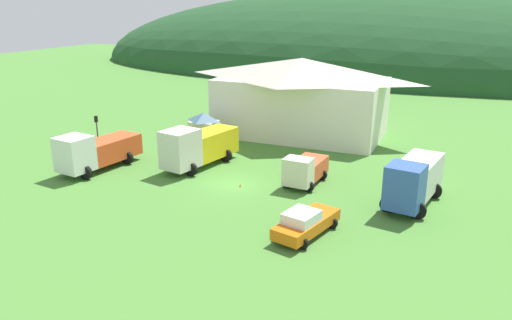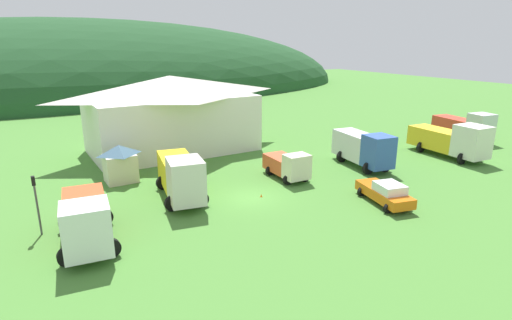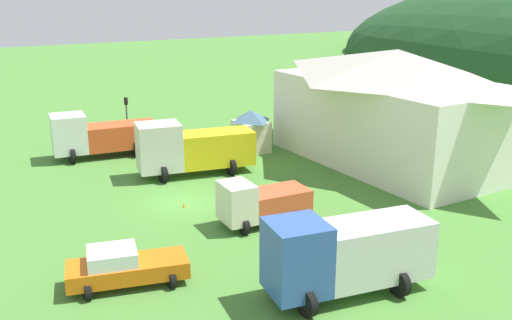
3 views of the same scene
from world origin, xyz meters
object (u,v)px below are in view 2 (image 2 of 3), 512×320
heavy_rig_striped (452,140)px  depot_building (172,113)px  play_shed_cream (120,163)px  flatbed_truck_yellow (181,175)px  light_truck_cream (288,165)px  traffic_cone_near_pickup (359,191)px  tow_truck_silver (466,126)px  box_truck_blue (364,148)px  heavy_rig_white (86,219)px  traffic_light_west (36,199)px  traffic_cone_mid_row (261,197)px  service_pickup_orange (385,193)px

heavy_rig_striped → depot_building: bearing=-121.9°
play_shed_cream → flatbed_truck_yellow: 6.87m
depot_building → heavy_rig_striped: (22.68, -16.99, -2.24)m
play_shed_cream → light_truck_cream: (12.22, -6.63, -0.42)m
depot_building → heavy_rig_striped: depot_building is taller
traffic_cone_near_pickup → tow_truck_silver: bearing=14.6°
depot_building → play_shed_cream: bearing=-135.2°
box_truck_blue → tow_truck_silver: tow_truck_silver is taller
tow_truck_silver → traffic_cone_near_pickup: tow_truck_silver is taller
heavy_rig_white → tow_truck_silver: 42.71m
heavy_rig_white → traffic_light_west: size_ratio=2.03×
tow_truck_silver → traffic_cone_near_pickup: bearing=-65.2°
heavy_rig_white → heavy_rig_striped: size_ratio=0.91×
heavy_rig_white → box_truck_blue: box_truck_blue is taller
box_truck_blue → heavy_rig_striped: size_ratio=0.85×
heavy_rig_striped → traffic_cone_mid_row: (-21.91, 0.74, -1.79)m
tow_truck_silver → heavy_rig_white: bearing=-74.2°
play_shed_cream → flatbed_truck_yellow: bearing=-65.6°
traffic_cone_near_pickup → service_pickup_orange: bearing=-94.4°
depot_building → light_truck_cream: depot_building is taller
play_shed_cream → light_truck_cream: bearing=-28.5°
box_truck_blue → traffic_light_west: 26.71m
box_truck_blue → traffic_cone_near_pickup: bearing=-38.3°
service_pickup_orange → light_truck_cream: bearing=-147.4°
play_shed_cream → heavy_rig_white: size_ratio=0.41×
heavy_rig_white → traffic_cone_mid_row: 12.59m
light_truck_cream → heavy_rig_striped: size_ratio=0.58×
traffic_cone_near_pickup → depot_building: bearing=112.3°
light_truck_cream → service_pickup_orange: 8.56m
flatbed_truck_yellow → traffic_light_west: traffic_light_west is taller
heavy_rig_striped → traffic_cone_mid_row: heavy_rig_striped is taller
depot_building → flatbed_truck_yellow: (-4.43, -13.45, -2.19)m
heavy_rig_white → flatbed_truck_yellow: bearing=126.1°
flatbed_truck_yellow → traffic_light_west: size_ratio=2.11×
play_shed_cream → traffic_light_west: traffic_light_west is taller
light_truck_cream → heavy_rig_striped: bearing=83.4°
box_truck_blue → traffic_light_west: (-26.70, 0.23, 0.49)m
tow_truck_silver → traffic_cone_near_pickup: size_ratio=15.23×
heavy_rig_white → traffic_cone_mid_row: (12.43, 1.12, -1.63)m
heavy_rig_white → traffic_cone_near_pickup: 19.69m
heavy_rig_white → traffic_light_west: bearing=-135.3°
heavy_rig_white → traffic_light_west: (-2.19, 2.91, 0.68)m
box_truck_blue → traffic_cone_near_pickup: (-4.98, -4.53, -1.82)m
play_shed_cream → service_pickup_orange: size_ratio=0.60×
box_truck_blue → heavy_rig_striped: (9.84, -2.29, -0.02)m
depot_building → tow_truck_silver: size_ratio=2.34×
traffic_cone_near_pickup → traffic_cone_mid_row: same height
heavy_rig_white → service_pickup_orange: (19.32, -4.57, -0.81)m
flatbed_truck_yellow → heavy_rig_white: bearing=-50.3°
tow_truck_silver → traffic_light_west: traffic_light_west is taller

